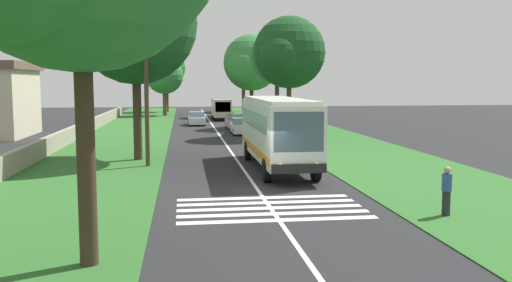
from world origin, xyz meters
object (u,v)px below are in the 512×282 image
at_px(roadside_tree_left_3, 166,68).
at_px(pedestrian, 447,190).
at_px(utility_pole, 146,91).
at_px(roadside_tree_left_0, 164,77).
at_px(trailing_minibus_0, 221,107).
at_px(roadside_tree_right_2, 288,54).
at_px(trailing_car_2, 197,119).
at_px(trailing_car_1, 235,122).
at_px(roadside_tree_right_3, 242,68).
at_px(roadside_tree_left_2, 133,26).
at_px(coach_bus, 277,128).
at_px(trailing_car_0, 242,126).
at_px(roadside_tree_right_0, 276,58).
at_px(roadside_tree_right_1, 250,64).

xyz_separation_m(roadside_tree_left_3, pedestrian, (-67.95, -11.27, -5.69)).
bearing_deg(utility_pole, roadside_tree_left_0, 0.70).
xyz_separation_m(trailing_minibus_0, roadside_tree_right_2, (-21.22, -4.09, 5.35)).
xyz_separation_m(trailing_car_2, trailing_minibus_0, (7.85, -3.16, 0.88)).
bearing_deg(roadside_tree_left_3, trailing_car_1, -166.50).
bearing_deg(roadside_tree_right_3, roadside_tree_left_2, 167.06).
bearing_deg(coach_bus, trailing_car_2, 6.44).
distance_m(roadside_tree_left_2, roadside_tree_left_3, 52.39).
xyz_separation_m(trailing_car_1, trailing_car_2, (5.01, 3.64, 0.00)).
distance_m(utility_pole, pedestrian, 16.97).
relative_size(trailing_car_1, trailing_minibus_0, 0.72).
relative_size(trailing_car_2, roadside_tree_left_3, 0.45).
distance_m(trailing_car_0, roadside_tree_right_0, 10.32).
xyz_separation_m(coach_bus, trailing_car_2, (30.49, 3.44, -1.48)).
height_order(roadside_tree_left_2, roadside_tree_right_2, roadside_tree_left_2).
xyz_separation_m(trailing_car_1, roadside_tree_left_0, (21.78, 7.60, 4.63)).
distance_m(coach_bus, roadside_tree_right_0, 27.54).
relative_size(roadside_tree_left_0, utility_pole, 1.02).
bearing_deg(roadside_tree_left_3, pedestrian, -170.58).
bearing_deg(roadside_tree_right_0, trailing_minibus_0, 22.22).
height_order(roadside_tree_right_2, pedestrian, roadside_tree_right_2).
bearing_deg(trailing_car_0, roadside_tree_left_2, 152.67).
bearing_deg(trailing_car_0, roadside_tree_right_3, -6.34).
bearing_deg(trailing_car_1, trailing_car_0, -179.87).
relative_size(roadside_tree_left_2, roadside_tree_right_1, 1.06).
height_order(roadside_tree_right_1, pedestrian, roadside_tree_right_1).
bearing_deg(trailing_car_2, roadside_tree_left_3, 8.39).
height_order(trailing_car_1, roadside_tree_right_1, roadside_tree_right_1).
height_order(roadside_tree_right_3, pedestrian, roadside_tree_right_3).
bearing_deg(trailing_minibus_0, roadside_tree_right_3, -14.09).
height_order(trailing_car_0, roadside_tree_left_3, roadside_tree_left_3).
bearing_deg(roadside_tree_right_2, roadside_tree_left_3, 15.66).
relative_size(roadside_tree_left_3, roadside_tree_right_2, 0.95).
height_order(coach_bus, roadside_tree_right_3, roadside_tree_right_3).
distance_m(roadside_tree_right_0, roadside_tree_right_2, 9.64).
distance_m(coach_bus, roadside_tree_right_2, 18.18).
distance_m(roadside_tree_right_2, utility_pole, 19.06).
bearing_deg(trailing_minibus_0, trailing_car_2, 158.11).
bearing_deg(utility_pole, roadside_tree_right_2, -34.38).
xyz_separation_m(trailing_car_0, pedestrian, (-30.87, -3.74, 0.24)).
bearing_deg(pedestrian, utility_pole, 40.33).
bearing_deg(roadside_tree_right_2, roadside_tree_left_2, 137.84).
bearing_deg(roadside_tree_left_3, utility_pole, -179.50).
height_order(coach_bus, roadside_tree_right_0, roadside_tree_right_0).
distance_m(trailing_car_2, roadside_tree_right_3, 27.98).
height_order(utility_pole, pedestrian, utility_pole).
relative_size(trailing_car_2, roadside_tree_right_2, 0.43).
distance_m(roadside_tree_left_0, roadside_tree_right_1, 11.84).
xyz_separation_m(coach_bus, utility_pole, (1.57, 6.84, 1.94)).
height_order(trailing_car_1, roadside_tree_right_0, roadside_tree_right_0).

